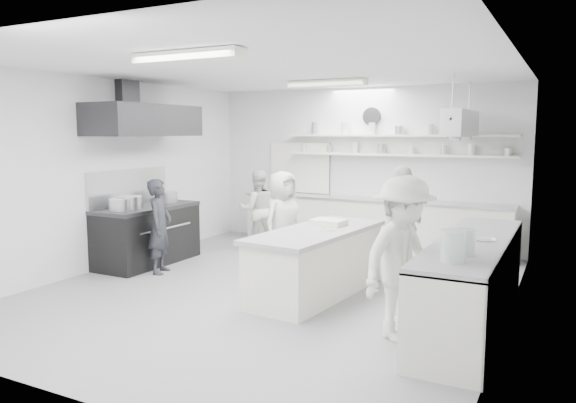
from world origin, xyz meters
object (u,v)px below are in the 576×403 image
at_px(back_counter, 371,224).
at_px(cook_back, 257,209).
at_px(stove, 147,236).
at_px(prep_island, 317,264).
at_px(cook_stove, 160,226).
at_px(right_counter, 472,284).

bearing_deg(back_counter, cook_back, -154.22).
distance_m(stove, prep_island, 3.23).
bearing_deg(stove, back_counter, 43.99).
height_order(cook_stove, cook_back, cook_back).
bearing_deg(prep_island, right_counter, -1.80).
height_order(stove, back_counter, back_counter).
height_order(stove, right_counter, right_counter).
bearing_deg(prep_island, cook_back, 140.88).
distance_m(stove, right_counter, 5.28).
relative_size(stove, cook_back, 1.23).
xyz_separation_m(back_counter, cook_stove, (-2.30, -3.19, 0.27)).
height_order(prep_island, cook_stove, cook_stove).
bearing_deg(back_counter, prep_island, -84.20).
bearing_deg(right_counter, back_counter, 124.65).
height_order(right_counter, cook_back, cook_back).
bearing_deg(back_counter, right_counter, -55.35).
distance_m(prep_island, cook_back, 3.15).
height_order(stove, cook_back, cook_back).
height_order(prep_island, cook_back, cook_back).
distance_m(back_counter, cook_back, 2.13).
bearing_deg(cook_back, cook_stove, 40.87).
height_order(back_counter, right_counter, right_counter).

